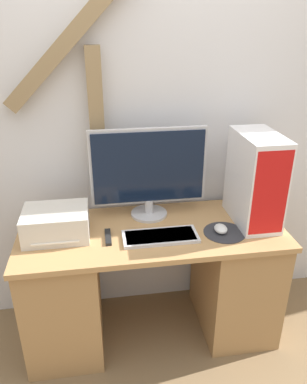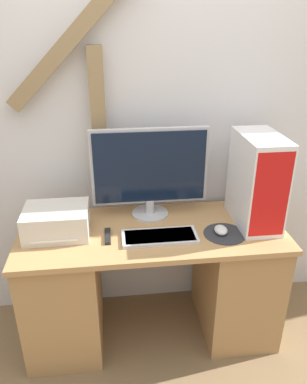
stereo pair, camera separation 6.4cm
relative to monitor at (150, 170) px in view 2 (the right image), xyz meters
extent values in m
plane|color=brown|center=(-0.01, -0.47, -1.01)|extent=(12.00, 12.00, 0.00)
cube|color=silver|center=(-0.01, 0.18, 0.34)|extent=(6.40, 0.05, 2.70)
cube|color=olive|center=(-0.37, 0.11, 0.69)|extent=(0.73, 0.08, 0.73)
cube|color=olive|center=(-0.27, 0.11, 0.30)|extent=(0.08, 0.08, 0.70)
cube|color=tan|center=(-0.01, -0.18, -0.30)|extent=(1.45, 0.60, 0.03)
cube|color=#A4794B|center=(-0.52, -0.18, -0.66)|extent=(0.41, 0.55, 0.70)
cube|color=#A4794B|center=(0.51, -0.18, -0.66)|extent=(0.41, 0.55, 0.70)
cylinder|color=#B7B7BC|center=(0.00, 0.00, -0.27)|extent=(0.21, 0.21, 0.02)
cylinder|color=#B7B7BC|center=(0.00, 0.00, -0.22)|extent=(0.05, 0.05, 0.08)
cube|color=#B7B7BC|center=(0.00, 0.01, 0.02)|extent=(0.66, 0.03, 0.44)
cube|color=black|center=(0.00, -0.01, 0.02)|extent=(0.62, 0.01, 0.41)
cube|color=silver|center=(0.02, -0.27, -0.27)|extent=(0.40, 0.17, 0.02)
cube|color=white|center=(0.02, -0.27, -0.27)|extent=(0.37, 0.14, 0.01)
cylinder|color=#2D2D33|center=(0.37, -0.27, -0.28)|extent=(0.23, 0.23, 0.00)
ellipsoid|color=silver|center=(0.35, -0.26, -0.26)|extent=(0.07, 0.09, 0.04)
cube|color=white|center=(0.57, -0.15, -0.03)|extent=(0.21, 0.39, 0.51)
cube|color=red|center=(0.57, -0.34, -0.03)|extent=(0.19, 0.01, 0.46)
cube|color=beige|center=(-0.52, -0.16, -0.21)|extent=(0.34, 0.26, 0.15)
cube|color=white|center=(-0.52, -0.23, -0.25)|extent=(0.24, 0.12, 0.01)
cube|color=black|center=(-0.25, -0.23, -0.27)|extent=(0.03, 0.15, 0.02)
camera|label=1|loc=(-0.27, -1.93, 0.78)|focal=35.00mm
camera|label=2|loc=(-0.21, -1.94, 0.78)|focal=35.00mm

